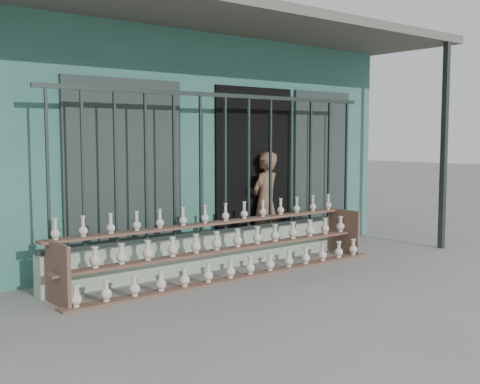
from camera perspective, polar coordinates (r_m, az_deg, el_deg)
ground at (r=6.98m, az=5.25°, el=-8.79°), size 60.00×60.00×0.00m
workshop_building at (r=10.23m, az=-11.51°, el=4.75°), size 7.40×6.60×3.21m
parapet_wall at (r=7.89m, az=-1.38°, el=-5.45°), size 5.00×0.20×0.45m
security_fence at (r=7.76m, az=-1.40°, el=2.72°), size 5.00×0.04×1.80m
shelf_rack at (r=7.38m, az=-1.14°, el=-5.12°), size 4.50×0.68×0.85m
elderly_woman at (r=8.68m, az=2.39°, el=-1.05°), size 0.62×0.49×1.48m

